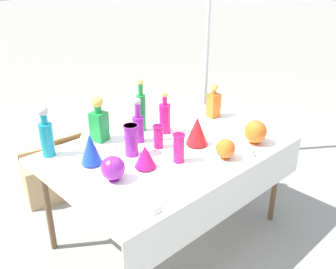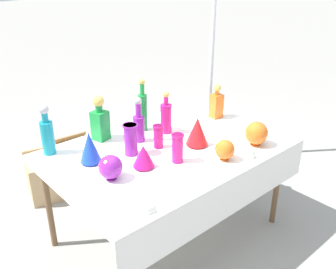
{
  "view_description": "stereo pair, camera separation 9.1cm",
  "coord_description": "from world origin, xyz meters",
  "px_view_note": "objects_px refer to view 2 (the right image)",
  "views": [
    {
      "loc": [
        -1.63,
        -1.72,
        1.96
      ],
      "look_at": [
        0.0,
        0.0,
        0.86
      ],
      "focal_mm": 40.0,
      "sensor_mm": 36.0,
      "label": 1
    },
    {
      "loc": [
        -1.57,
        -1.78,
        1.96
      ],
      "look_at": [
        0.0,
        0.0,
        0.86
      ],
      "focal_mm": 40.0,
      "sensor_mm": 36.0,
      "label": 2
    }
  ],
  "objects_px": {
    "cardboard_box_behind_left": "(76,159)",
    "canopy_pole": "(211,70)",
    "tall_bottle_2": "(166,117)",
    "cardboard_box_behind_right": "(55,175)",
    "fluted_vase_1": "(90,147)",
    "fluted_vase_0": "(143,156)",
    "fluted_vase_2": "(197,131)",
    "round_bowl_0": "(110,167)",
    "tall_bottle_3": "(139,125)",
    "slender_vase_2": "(178,147)",
    "round_bowl_1": "(225,150)",
    "round_bowl_2": "(256,133)",
    "slender_vase_0": "(131,139)",
    "slender_vase_1": "(158,136)",
    "tall_bottle_0": "(47,133)",
    "tall_bottle_1": "(143,110)",
    "square_decanter_1": "(100,120)",
    "square_decanter_0": "(216,103)"
  },
  "relations": [
    {
      "from": "square_decanter_1",
      "to": "fluted_vase_2",
      "type": "height_order",
      "value": "square_decanter_1"
    },
    {
      "from": "fluted_vase_0",
      "to": "fluted_vase_2",
      "type": "bearing_deg",
      "value": -0.29
    },
    {
      "from": "tall_bottle_1",
      "to": "slender_vase_1",
      "type": "distance_m",
      "value": 0.33
    },
    {
      "from": "fluted_vase_1",
      "to": "canopy_pole",
      "type": "xyz_separation_m",
      "value": [
        1.68,
        0.5,
        0.1
      ]
    },
    {
      "from": "slender_vase_2",
      "to": "cardboard_box_behind_right",
      "type": "distance_m",
      "value": 1.52
    },
    {
      "from": "tall_bottle_1",
      "to": "square_decanter_1",
      "type": "bearing_deg",
      "value": 167.7
    },
    {
      "from": "slender_vase_0",
      "to": "round_bowl_2",
      "type": "height_order",
      "value": "slender_vase_0"
    },
    {
      "from": "tall_bottle_1",
      "to": "tall_bottle_2",
      "type": "relative_size",
      "value": 1.26
    },
    {
      "from": "tall_bottle_3",
      "to": "canopy_pole",
      "type": "distance_m",
      "value": 1.33
    },
    {
      "from": "tall_bottle_3",
      "to": "fluted_vase_2",
      "type": "distance_m",
      "value": 0.42
    },
    {
      "from": "slender_vase_2",
      "to": "round_bowl_1",
      "type": "height_order",
      "value": "slender_vase_2"
    },
    {
      "from": "slender_vase_1",
      "to": "fluted_vase_1",
      "type": "relative_size",
      "value": 0.78
    },
    {
      "from": "square_decanter_1",
      "to": "slender_vase_2",
      "type": "distance_m",
      "value": 0.66
    },
    {
      "from": "round_bowl_1",
      "to": "slender_vase_0",
      "type": "bearing_deg",
      "value": 131.77
    },
    {
      "from": "tall_bottle_0",
      "to": "tall_bottle_1",
      "type": "distance_m",
      "value": 0.73
    },
    {
      "from": "round_bowl_0",
      "to": "canopy_pole",
      "type": "bearing_deg",
      "value": 24.11
    },
    {
      "from": "tall_bottle_2",
      "to": "round_bowl_1",
      "type": "distance_m",
      "value": 0.59
    },
    {
      "from": "fluted_vase_2",
      "to": "round_bowl_2",
      "type": "distance_m",
      "value": 0.42
    },
    {
      "from": "slender_vase_1",
      "to": "cardboard_box_behind_right",
      "type": "xyz_separation_m",
      "value": [
        -0.34,
        1.08,
        -0.67
      ]
    },
    {
      "from": "tall_bottle_1",
      "to": "cardboard_box_behind_left",
      "type": "height_order",
      "value": "tall_bottle_1"
    },
    {
      "from": "tall_bottle_1",
      "to": "square_decanter_1",
      "type": "xyz_separation_m",
      "value": [
        -0.34,
        0.07,
        -0.02
      ]
    },
    {
      "from": "square_decanter_0",
      "to": "square_decanter_1",
      "type": "bearing_deg",
      "value": 164.18
    },
    {
      "from": "cardboard_box_behind_left",
      "to": "tall_bottle_2",
      "type": "bearing_deg",
      "value": -78.84
    },
    {
      "from": "tall_bottle_2",
      "to": "round_bowl_1",
      "type": "relative_size",
      "value": 2.33
    },
    {
      "from": "square_decanter_1",
      "to": "canopy_pole",
      "type": "bearing_deg",
      "value": 9.58
    },
    {
      "from": "tall_bottle_2",
      "to": "slender_vase_0",
      "type": "xyz_separation_m",
      "value": [
        -0.42,
        -0.11,
        -0.01
      ]
    },
    {
      "from": "canopy_pole",
      "to": "slender_vase_0",
      "type": "bearing_deg",
      "value": -157.64
    },
    {
      "from": "slender_vase_2",
      "to": "round_bowl_2",
      "type": "distance_m",
      "value": 0.62
    },
    {
      "from": "tall_bottle_1",
      "to": "fluted_vase_0",
      "type": "height_order",
      "value": "tall_bottle_1"
    },
    {
      "from": "slender_vase_2",
      "to": "round_bowl_1",
      "type": "relative_size",
      "value": 1.39
    },
    {
      "from": "fluted_vase_2",
      "to": "round_bowl_2",
      "type": "bearing_deg",
      "value": -40.49
    },
    {
      "from": "square_decanter_1",
      "to": "cardboard_box_behind_right",
      "type": "distance_m",
      "value": 1.02
    },
    {
      "from": "cardboard_box_behind_right",
      "to": "canopy_pole",
      "type": "height_order",
      "value": "canopy_pole"
    },
    {
      "from": "slender_vase_1",
      "to": "canopy_pole",
      "type": "xyz_separation_m",
      "value": [
        1.21,
        0.62,
        0.12
      ]
    },
    {
      "from": "square_decanter_1",
      "to": "fluted_vase_2",
      "type": "xyz_separation_m",
      "value": [
        0.46,
        -0.54,
        -0.04
      ]
    },
    {
      "from": "fluted_vase_2",
      "to": "round_bowl_0",
      "type": "distance_m",
      "value": 0.72
    },
    {
      "from": "round_bowl_0",
      "to": "fluted_vase_2",
      "type": "bearing_deg",
      "value": -1.73
    },
    {
      "from": "round_bowl_2",
      "to": "tall_bottle_1",
      "type": "bearing_deg",
      "value": 121.12
    },
    {
      "from": "tall_bottle_1",
      "to": "round_bowl_1",
      "type": "distance_m",
      "value": 0.75
    },
    {
      "from": "tall_bottle_2",
      "to": "square_decanter_1",
      "type": "xyz_separation_m",
      "value": [
        -0.44,
        0.23,
        0.02
      ]
    },
    {
      "from": "tall_bottle_2",
      "to": "round_bowl_2",
      "type": "distance_m",
      "value": 0.68
    },
    {
      "from": "fluted_vase_0",
      "to": "cardboard_box_behind_right",
      "type": "distance_m",
      "value": 1.4
    },
    {
      "from": "fluted_vase_2",
      "to": "round_bowl_1",
      "type": "height_order",
      "value": "fluted_vase_2"
    },
    {
      "from": "cardboard_box_behind_left",
      "to": "canopy_pole",
      "type": "height_order",
      "value": "canopy_pole"
    },
    {
      "from": "tall_bottle_2",
      "to": "square_decanter_1",
      "type": "distance_m",
      "value": 0.5
    },
    {
      "from": "tall_bottle_2",
      "to": "cardboard_box_behind_left",
      "type": "xyz_separation_m",
      "value": [
        -0.22,
        1.13,
        -0.74
      ]
    },
    {
      "from": "slender_vase_1",
      "to": "round_bowl_2",
      "type": "relative_size",
      "value": 0.96
    },
    {
      "from": "tall_bottle_2",
      "to": "fluted_vase_2",
      "type": "relative_size",
      "value": 1.55
    },
    {
      "from": "tall_bottle_2",
      "to": "cardboard_box_behind_right",
      "type": "xyz_separation_m",
      "value": [
        -0.55,
        0.92,
        -0.71
      ]
    },
    {
      "from": "tall_bottle_3",
      "to": "round_bowl_1",
      "type": "relative_size",
      "value": 2.38
    }
  ]
}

